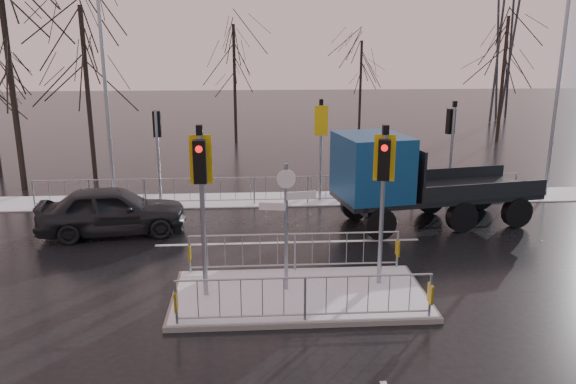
{
  "coord_description": "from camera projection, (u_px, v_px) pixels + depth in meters",
  "views": [
    {
      "loc": [
        -1.08,
        -12.19,
        5.88
      ],
      "look_at": [
        -0.07,
        3.02,
        1.8
      ],
      "focal_mm": 35.0,
      "sensor_mm": 36.0,
      "label": 1
    }
  ],
  "objects": [
    {
      "name": "traffic_island",
      "position": [
        299.0,
        282.0,
        13.25
      ],
      "size": [
        6.0,
        3.04,
        4.15
      ],
      "color": "slate",
      "rests_on": "ground"
    },
    {
      "name": "street_lamp_left",
      "position": [
        107.0,
        81.0,
        20.93
      ],
      "size": [
        1.25,
        0.18,
        8.2
      ],
      "color": "gray",
      "rests_on": "ground"
    },
    {
      "name": "tree_near_a",
      "position": [
        6.0,
        36.0,
        21.69
      ],
      "size": [
        4.75,
        4.75,
        8.97
      ],
      "color": "black",
      "rests_on": "ground"
    },
    {
      "name": "ground",
      "position": [
        299.0,
        298.0,
        13.35
      ],
      "size": [
        120.0,
        120.0,
        0.0
      ],
      "primitive_type": "plane",
      "color": "black",
      "rests_on": "ground"
    },
    {
      "name": "tree_near_b",
      "position": [
        85.0,
        60.0,
        23.55
      ],
      "size": [
        4.0,
        4.0,
        7.55
      ],
      "color": "black",
      "rests_on": "ground"
    },
    {
      "name": "tree_far_c",
      "position": [
        505.0,
        55.0,
        33.15
      ],
      "size": [
        4.0,
        4.0,
        7.55
      ],
      "color": "black",
      "rests_on": "ground"
    },
    {
      "name": "far_kerb_fixtures",
      "position": [
        289.0,
        177.0,
        20.9
      ],
      "size": [
        18.0,
        0.65,
        3.83
      ],
      "color": "gray",
      "rests_on": "ground"
    },
    {
      "name": "flatbed_truck",
      "position": [
        398.0,
        178.0,
        18.14
      ],
      "size": [
        6.94,
        3.55,
        3.07
      ],
      "color": "black",
      "rests_on": "ground"
    },
    {
      "name": "tree_far_b",
      "position": [
        361.0,
        70.0,
        35.78
      ],
      "size": [
        3.25,
        3.25,
        6.14
      ],
      "color": "black",
      "rests_on": "ground"
    },
    {
      "name": "car_far_lane",
      "position": [
        113.0,
        210.0,
        17.62
      ],
      "size": [
        4.74,
        2.42,
        1.54
      ],
      "primitive_type": "imported",
      "rotation": [
        0.0,
        0.0,
        1.71
      ],
      "color": "black",
      "rests_on": "ground"
    },
    {
      "name": "street_lamp_right",
      "position": [
        560.0,
        83.0,
        21.08
      ],
      "size": [
        1.25,
        0.18,
        8.0
      ],
      "color": "gray",
      "rests_on": "ground"
    },
    {
      "name": "lane_markings",
      "position": [
        301.0,
        304.0,
        13.02
      ],
      "size": [
        8.0,
        11.38,
        0.01
      ],
      "color": "silver",
      "rests_on": "ground"
    },
    {
      "name": "tree_far_a",
      "position": [
        234.0,
        61.0,
        33.17
      ],
      "size": [
        3.75,
        3.75,
        7.08
      ],
      "color": "black",
      "rests_on": "ground"
    },
    {
      "name": "snow_verge",
      "position": [
        280.0,
        199.0,
        21.63
      ],
      "size": [
        30.0,
        2.0,
        0.04
      ],
      "primitive_type": "cube",
      "color": "white",
      "rests_on": "ground"
    }
  ]
}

